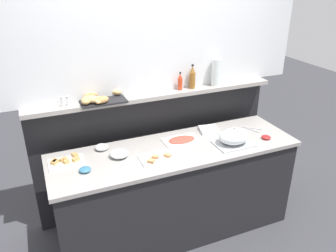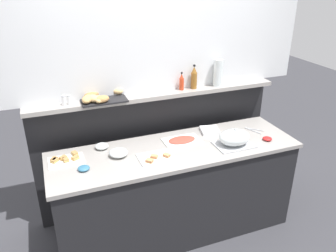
% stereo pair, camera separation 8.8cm
% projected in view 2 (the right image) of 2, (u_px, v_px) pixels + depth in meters
% --- Properties ---
extents(ground_plane, '(12.00, 12.00, 0.00)m').
position_uv_depth(ground_plane, '(155.00, 195.00, 3.87)').
color(ground_plane, '#38383D').
extents(buffet_counter, '(2.21, 0.67, 0.91)m').
position_uv_depth(buffet_counter, '(175.00, 191.00, 3.17)').
color(buffet_counter, black).
rests_on(buffet_counter, ground_plane).
extents(back_ledge_unit, '(2.43, 0.22, 1.28)m').
position_uv_depth(back_ledge_unit, '(157.00, 146.00, 3.51)').
color(back_ledge_unit, black).
rests_on(back_ledge_unit, ground_plane).
extents(upper_wall_panel, '(3.03, 0.08, 1.32)m').
position_uv_depth(upper_wall_panel, '(154.00, 19.00, 3.00)').
color(upper_wall_panel, silver).
rests_on(upper_wall_panel, back_ledge_unit).
extents(sandwich_platter_rear, '(0.28, 0.20, 0.04)m').
position_uv_depth(sandwich_platter_rear, '(156.00, 157.00, 2.82)').
color(sandwich_platter_rear, white).
rests_on(sandwich_platter_rear, buffet_counter).
extents(sandwich_platter_front, '(0.29, 0.20, 0.04)m').
position_uv_depth(sandwich_platter_front, '(66.00, 160.00, 2.78)').
color(sandwich_platter_front, white).
rests_on(sandwich_platter_front, buffet_counter).
extents(cold_cuts_platter, '(0.34, 0.21, 0.02)m').
position_uv_depth(cold_cuts_platter, '(182.00, 140.00, 3.10)').
color(cold_cuts_platter, white).
rests_on(cold_cuts_platter, buffet_counter).
extents(serving_cloche, '(0.34, 0.24, 0.17)m').
position_uv_depth(serving_cloche, '(234.00, 138.00, 3.00)').
color(serving_cloche, '#B7BABF').
rests_on(serving_cloche, buffet_counter).
extents(glass_bowl_large, '(0.12, 0.12, 0.05)m').
position_uv_depth(glass_bowl_large, '(102.00, 146.00, 2.97)').
color(glass_bowl_large, silver).
rests_on(glass_bowl_large, buffet_counter).
extents(glass_bowl_medium, '(0.16, 0.16, 0.06)m').
position_uv_depth(glass_bowl_medium, '(119.00, 153.00, 2.85)').
color(glass_bowl_medium, silver).
rests_on(glass_bowl_medium, buffet_counter).
extents(condiment_bowl_red, '(0.09, 0.09, 0.03)m').
position_uv_depth(condiment_bowl_red, '(84.00, 168.00, 2.65)').
color(condiment_bowl_red, teal).
rests_on(condiment_bowl_red, buffet_counter).
extents(condiment_bowl_cream, '(0.09, 0.09, 0.03)m').
position_uv_depth(condiment_bowl_cream, '(267.00, 139.00, 3.12)').
color(condiment_bowl_cream, red).
rests_on(condiment_bowl_cream, buffet_counter).
extents(serving_tongs, '(0.14, 0.18, 0.01)m').
position_uv_depth(serving_tongs, '(253.00, 130.00, 3.31)').
color(serving_tongs, '#B7BABF').
rests_on(serving_tongs, buffet_counter).
extents(napkin_stack, '(0.20, 0.20, 0.03)m').
position_uv_depth(napkin_stack, '(210.00, 130.00, 3.27)').
color(napkin_stack, white).
rests_on(napkin_stack, buffet_counter).
extents(vinegar_bottle_amber, '(0.06, 0.06, 0.24)m').
position_uv_depth(vinegar_bottle_amber, '(194.00, 78.00, 3.28)').
color(vinegar_bottle_amber, '#8E5B23').
rests_on(vinegar_bottle_amber, back_ledge_unit).
extents(hot_sauce_bottle, '(0.04, 0.04, 0.18)m').
position_uv_depth(hot_sauce_bottle, '(182.00, 82.00, 3.25)').
color(hot_sauce_bottle, red).
rests_on(hot_sauce_bottle, back_ledge_unit).
extents(salt_shaker, '(0.03, 0.03, 0.09)m').
position_uv_depth(salt_shaker, '(64.00, 100.00, 2.89)').
color(salt_shaker, white).
rests_on(salt_shaker, back_ledge_unit).
extents(pepper_shaker, '(0.03, 0.03, 0.09)m').
position_uv_depth(pepper_shaker, '(69.00, 100.00, 2.91)').
color(pepper_shaker, white).
rests_on(pepper_shaker, back_ledge_unit).
extents(bread_basket, '(0.43, 0.29, 0.08)m').
position_uv_depth(bread_basket, '(99.00, 98.00, 2.98)').
color(bread_basket, black).
rests_on(bread_basket, back_ledge_unit).
extents(water_carafe, '(0.09, 0.09, 0.27)m').
position_uv_depth(water_carafe, '(218.00, 73.00, 3.34)').
color(water_carafe, silver).
rests_on(water_carafe, back_ledge_unit).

